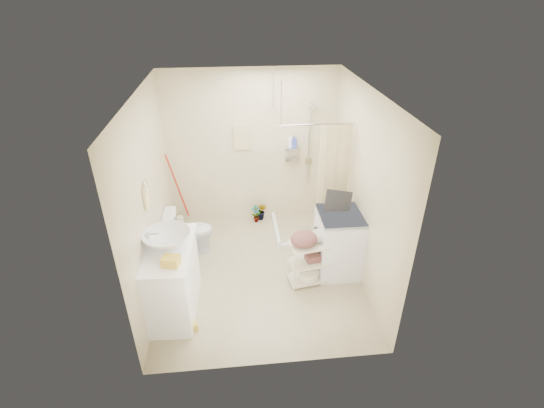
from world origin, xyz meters
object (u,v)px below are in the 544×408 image
(vanity, at_px, (171,280))
(toilet, at_px, (189,231))
(washing_machine, at_px, (340,243))
(laundry_rack, at_px, (309,259))

(vanity, xyz_separation_m, toilet, (0.12, 1.27, -0.12))
(washing_machine, bearing_deg, vanity, -165.46)
(vanity, xyz_separation_m, washing_machine, (2.30, 0.58, -0.01))
(toilet, relative_size, washing_machine, 0.76)
(toilet, xyz_separation_m, washing_machine, (2.18, -0.70, 0.11))
(washing_machine, bearing_deg, laundry_rack, -155.67)
(toilet, bearing_deg, vanity, 175.97)
(vanity, bearing_deg, toilet, 87.22)
(washing_machine, relative_size, laundry_rack, 1.23)
(toilet, relative_size, laundry_rack, 0.94)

